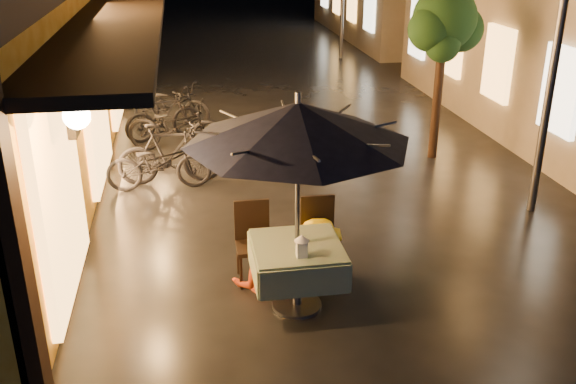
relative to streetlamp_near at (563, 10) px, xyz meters
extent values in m
plane|color=black|center=(-3.00, -2.00, -2.92)|extent=(90.00, 90.00, 0.00)
cube|color=black|center=(-5.90, 2.00, -0.17)|extent=(1.20, 10.50, 0.12)
cube|color=gold|center=(-6.44, -1.50, -1.52)|extent=(0.10, 2.20, 2.40)
cube|color=gold|center=(-6.44, 2.00, -1.52)|extent=(0.10, 2.20, 2.40)
cube|color=gold|center=(-6.44, 5.50, -1.52)|extent=(0.10, 2.20, 2.40)
cube|color=gold|center=(0.95, 1.20, -1.42)|extent=(0.10, 1.00, 1.40)
cube|color=gold|center=(0.95, 3.40, -1.42)|extent=(0.10, 1.00, 1.40)
cube|color=gold|center=(0.95, 5.60, -1.42)|extent=(0.10, 1.00, 1.40)
cube|color=gold|center=(0.95, 7.80, -1.42)|extent=(0.10, 1.00, 1.40)
cube|color=gold|center=(0.95, 12.20, -1.42)|extent=(0.10, 1.00, 1.40)
cube|color=gold|center=(0.95, 14.40, -1.42)|extent=(0.10, 1.00, 1.40)
cylinder|color=black|center=(-0.60, 2.50, -1.82)|extent=(0.16, 0.16, 2.20)
sphere|color=black|center=(-0.60, 2.50, -0.42)|extent=(1.10, 1.10, 1.10)
sphere|color=black|center=(-0.25, 2.60, -0.62)|extent=(0.80, 0.80, 0.80)
sphere|color=black|center=(-0.90, 2.35, -0.57)|extent=(0.76, 0.76, 0.76)
sphere|color=black|center=(-0.70, 2.25, -0.82)|extent=(0.60, 0.60, 0.60)
cylinder|color=#59595E|center=(0.00, 0.00, -0.92)|extent=(0.12, 0.12, 4.00)
cylinder|color=#59595E|center=(-3.96, -2.03, -2.56)|extent=(0.10, 0.10, 0.72)
cylinder|color=#59595E|center=(-3.96, -2.03, -2.90)|extent=(0.56, 0.56, 0.04)
cube|color=#2B5933|center=(-3.96, -2.03, -2.17)|extent=(0.95, 0.95, 0.06)
cube|color=#2B5933|center=(-3.49, -2.03, -2.33)|extent=(0.04, 0.95, 0.33)
cube|color=#2B5933|center=(-4.44, -2.03, -2.33)|extent=(0.04, 0.95, 0.33)
cube|color=#2B5933|center=(-3.96, -1.55, -2.33)|extent=(0.95, 0.04, 0.33)
cube|color=#2B5933|center=(-3.96, -2.50, -2.33)|extent=(0.95, 0.04, 0.33)
cylinder|color=#59595E|center=(-3.96, -2.03, -1.77)|extent=(0.05, 0.05, 2.30)
cone|color=black|center=(-3.96, -2.03, -0.77)|extent=(2.36, 2.36, 0.42)
cylinder|color=#59595E|center=(-3.96, -2.03, -0.52)|extent=(0.06, 0.06, 0.12)
cube|color=black|center=(-4.36, -1.38, -2.47)|extent=(0.42, 0.42, 0.05)
cube|color=black|center=(-4.36, -1.19, -2.22)|extent=(0.42, 0.04, 0.55)
cylinder|color=black|center=(-4.54, -1.56, -2.70)|extent=(0.04, 0.04, 0.43)
cylinder|color=black|center=(-4.18, -1.56, -2.70)|extent=(0.04, 0.04, 0.43)
cylinder|color=black|center=(-4.54, -1.20, -2.70)|extent=(0.04, 0.04, 0.43)
cylinder|color=black|center=(-4.18, -1.20, -2.70)|extent=(0.04, 0.04, 0.43)
cube|color=black|center=(-3.56, -1.38, -2.47)|extent=(0.42, 0.42, 0.05)
cube|color=black|center=(-3.56, -1.19, -2.22)|extent=(0.42, 0.04, 0.55)
cylinder|color=black|center=(-3.74, -1.56, -2.70)|extent=(0.04, 0.04, 0.43)
cylinder|color=black|center=(-3.38, -1.56, -2.70)|extent=(0.04, 0.04, 0.43)
cylinder|color=black|center=(-3.74, -1.20, -2.70)|extent=(0.04, 0.04, 0.43)
cylinder|color=black|center=(-3.38, -1.20, -2.70)|extent=(0.04, 0.04, 0.43)
cube|color=white|center=(-3.96, -2.29, -2.05)|extent=(0.11, 0.11, 0.18)
cube|color=#FFD88C|center=(-3.96, -2.29, -2.06)|extent=(0.07, 0.07, 0.12)
cone|color=white|center=(-3.96, -2.29, -1.92)|extent=(0.16, 0.16, 0.07)
imported|color=#DE4317|center=(-4.32, -1.50, -2.24)|extent=(0.66, 0.52, 1.36)
imported|color=#FFD000|center=(-3.59, -1.46, -2.16)|extent=(1.09, 0.81, 1.52)
imported|color=black|center=(-5.53, 1.75, -2.48)|extent=(1.68, 0.61, 0.88)
imported|color=black|center=(-5.35, 1.98, -2.40)|extent=(1.72, 0.49, 1.03)
imported|color=black|center=(-5.25, 3.66, -2.44)|extent=(1.91, 1.03, 0.95)
imported|color=black|center=(-5.49, 4.39, -2.45)|extent=(1.63, 0.98, 0.94)
imported|color=black|center=(-5.34, 5.33, -2.45)|extent=(1.86, 1.30, 0.93)
camera|label=1|loc=(-5.08, -8.10, 1.07)|focal=40.00mm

